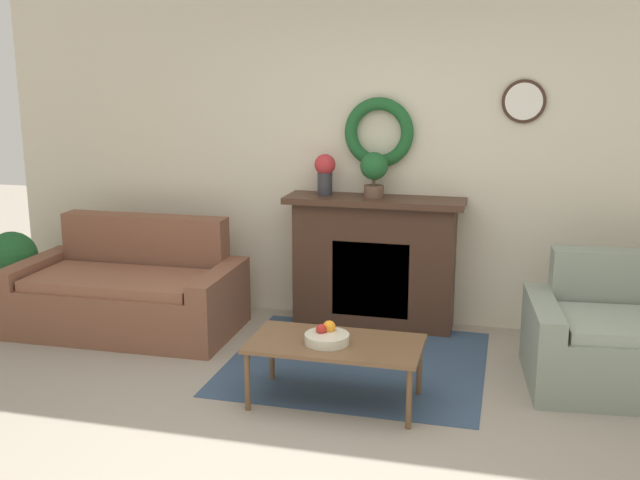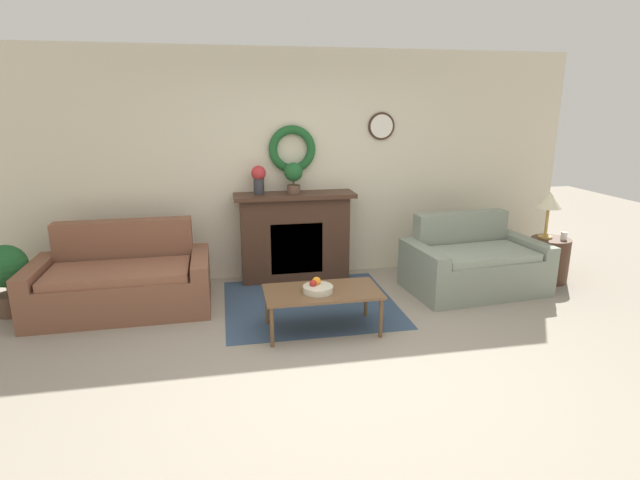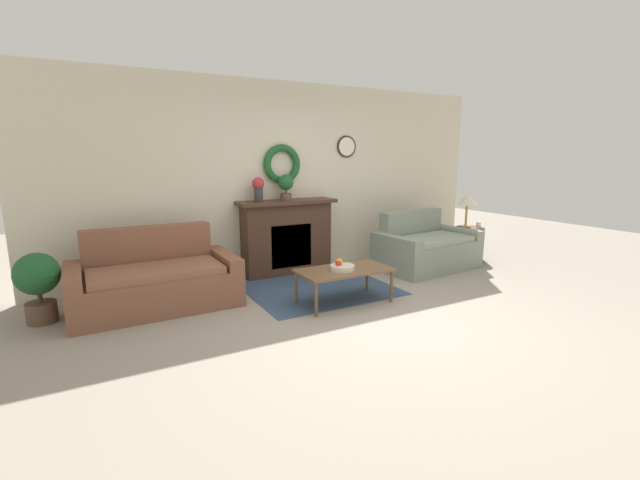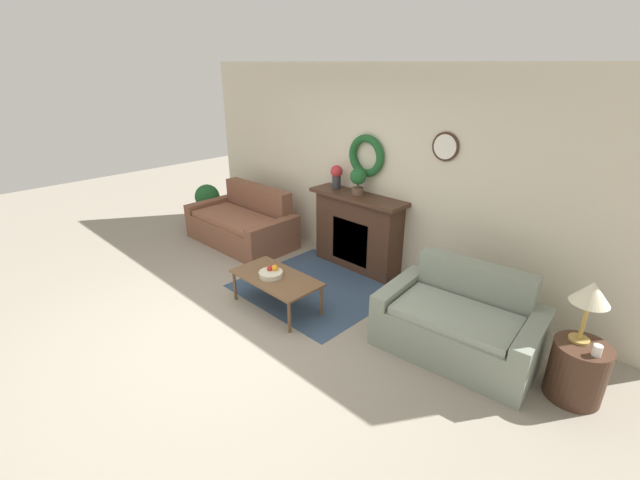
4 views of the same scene
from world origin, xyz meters
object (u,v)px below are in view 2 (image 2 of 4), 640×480
at_px(fireplace, 295,236).
at_px(couch_left, 123,281).
at_px(loveseat_right, 473,264).
at_px(mug, 564,236).
at_px(side_table_by_loveseat, 549,260).
at_px(table_lamp, 549,202).
at_px(vase_on_mantel_left, 259,178).
at_px(potted_plant_floor_by_couch, 6,273).
at_px(potted_plant_on_mantel, 293,175).
at_px(coffee_table, 322,294).
at_px(fruit_bowl, 318,288).

height_order(fireplace, couch_left, fireplace).
xyz_separation_m(loveseat_right, mug, (1.14, 0.02, 0.27)).
height_order(side_table_by_loveseat, table_lamp, table_lamp).
relative_size(loveseat_right, table_lamp, 2.84).
bearing_deg(vase_on_mantel_left, mug, -11.98).
height_order(loveseat_right, mug, loveseat_right).
bearing_deg(side_table_by_loveseat, couch_left, 178.97).
xyz_separation_m(fireplace, potted_plant_floor_by_couch, (-2.99, -0.52, -0.10)).
height_order(loveseat_right, potted_plant_floor_by_couch, loveseat_right).
bearing_deg(potted_plant_on_mantel, fireplace, 57.75).
relative_size(coffee_table, mug, 11.44).
xyz_separation_m(fireplace, vase_on_mantel_left, (-0.41, 0.01, 0.72)).
xyz_separation_m(coffee_table, fruit_bowl, (-0.05, -0.03, 0.07)).
distance_m(couch_left, coffee_table, 2.14).
distance_m(fireplace, fruit_bowl, 1.53).
xyz_separation_m(vase_on_mantel_left, potted_plant_on_mantel, (0.40, -0.02, 0.02)).
height_order(mug, vase_on_mantel_left, vase_on_mantel_left).
distance_m(loveseat_right, mug, 1.17).
height_order(couch_left, vase_on_mantel_left, vase_on_mantel_left).
bearing_deg(side_table_by_loveseat, potted_plant_floor_by_couch, 178.70).
bearing_deg(mug, couch_left, 178.08).
height_order(side_table_by_loveseat, potted_plant_on_mantel, potted_plant_on_mantel).
bearing_deg(mug, coffee_table, -165.95).
xyz_separation_m(couch_left, potted_plant_on_mantel, (1.88, 0.56, 0.98)).
bearing_deg(table_lamp, side_table_by_loveseat, -38.66).
bearing_deg(couch_left, fruit_bowl, -27.99).
bearing_deg(loveseat_right, side_table_by_loveseat, -0.19).
xyz_separation_m(fireplace, side_table_by_loveseat, (2.99, -0.66, -0.27)).
bearing_deg(loveseat_right, vase_on_mantel_left, 156.37).
bearing_deg(vase_on_mantel_left, coffee_table, -73.50).
relative_size(fireplace, vase_on_mantel_left, 4.32).
bearing_deg(potted_plant_on_mantel, couch_left, -163.51).
xyz_separation_m(mug, potted_plant_floor_by_couch, (-6.08, 0.21, -0.14)).
bearing_deg(fruit_bowl, fireplace, 89.50).
relative_size(loveseat_right, vase_on_mantel_left, 4.81).
xyz_separation_m(potted_plant_on_mantel, potted_plant_floor_by_couch, (-2.98, -0.51, -0.84)).
height_order(loveseat_right, side_table_by_loveseat, loveseat_right).
relative_size(fireplace, loveseat_right, 0.90).
bearing_deg(side_table_by_loveseat, vase_on_mantel_left, 168.95).
height_order(coffee_table, side_table_by_loveseat, side_table_by_loveseat).
bearing_deg(coffee_table, fruit_bowl, -150.83).
distance_m(fireplace, mug, 3.18).
xyz_separation_m(couch_left, coffee_table, (1.93, -0.93, 0.07)).
distance_m(fruit_bowl, table_lamp, 3.13).
bearing_deg(fireplace, potted_plant_on_mantel, -122.25).
height_order(fireplace, loveseat_right, fireplace).
bearing_deg(potted_plant_on_mantel, coffee_table, -88.27).
xyz_separation_m(loveseat_right, potted_plant_floor_by_couch, (-4.94, 0.24, 0.14)).
relative_size(table_lamp, potted_plant_on_mantel, 1.55).
distance_m(fruit_bowl, side_table_by_loveseat, 3.13).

